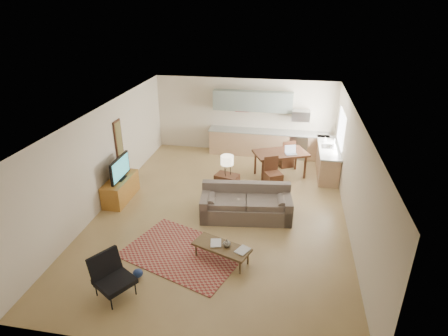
% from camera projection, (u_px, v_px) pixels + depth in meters
% --- Properties ---
extents(room, '(9.00, 9.00, 9.00)m').
position_uv_depth(room, '(222.00, 166.00, 9.58)').
color(room, '#9B7E4C').
rests_on(room, ground).
extents(kitchen_counter_back, '(4.26, 0.64, 0.92)m').
position_uv_depth(kitchen_counter_back, '(267.00, 143.00, 13.54)').
color(kitchen_counter_back, tan).
rests_on(kitchen_counter_back, ground).
extents(kitchen_counter_right, '(0.64, 2.26, 0.92)m').
position_uv_depth(kitchen_counter_right, '(327.00, 160.00, 12.16)').
color(kitchen_counter_right, tan).
rests_on(kitchen_counter_right, ground).
extents(kitchen_range, '(0.62, 0.62, 0.90)m').
position_uv_depth(kitchen_range, '(298.00, 145.00, 13.37)').
color(kitchen_range, '#A5A8AD').
rests_on(kitchen_range, ground).
extents(kitchen_microwave, '(0.62, 0.40, 0.35)m').
position_uv_depth(kitchen_microwave, '(301.00, 116.00, 12.93)').
color(kitchen_microwave, '#A5A8AD').
rests_on(kitchen_microwave, room).
extents(upper_cabinets, '(2.80, 0.34, 0.70)m').
position_uv_depth(upper_cabinets, '(253.00, 101.00, 13.15)').
color(upper_cabinets, gray).
rests_on(upper_cabinets, room).
extents(window_right, '(0.02, 1.40, 1.05)m').
position_uv_depth(window_right, '(341.00, 129.00, 11.66)').
color(window_right, white).
rests_on(window_right, room).
extents(wall_art_left, '(0.06, 0.42, 1.10)m').
position_uv_depth(wall_art_left, '(119.00, 139.00, 10.82)').
color(wall_art_left, olive).
rests_on(wall_art_left, room).
extents(triptych, '(1.70, 0.04, 0.50)m').
position_uv_depth(triptych, '(242.00, 105.00, 13.42)').
color(triptych, beige).
rests_on(triptych, room).
extents(rug, '(3.01, 2.54, 0.02)m').
position_uv_depth(rug, '(184.00, 253.00, 8.48)').
color(rug, maroon).
rests_on(rug, floor).
extents(sofa, '(2.55, 1.35, 0.85)m').
position_uv_depth(sofa, '(246.00, 203.00, 9.69)').
color(sofa, '#63564C').
rests_on(sofa, floor).
extents(coffee_table, '(1.37, 0.92, 0.38)m').
position_uv_depth(coffee_table, '(222.00, 253.00, 8.17)').
color(coffee_table, '#4C381E').
rests_on(coffee_table, floor).
extents(book_a, '(0.34, 0.39, 0.03)m').
position_uv_depth(book_a, '(211.00, 243.00, 8.16)').
color(book_a, maroon).
rests_on(book_a, coffee_table).
extents(book_b, '(0.51, 0.52, 0.02)m').
position_uv_depth(book_b, '(238.00, 248.00, 8.00)').
color(book_b, navy).
rests_on(book_b, coffee_table).
extents(vase, '(0.24, 0.24, 0.18)m').
position_uv_depth(vase, '(227.00, 243.00, 8.05)').
color(vase, black).
rests_on(vase, coffee_table).
extents(armchair, '(1.03, 1.03, 0.85)m').
position_uv_depth(armchair, '(114.00, 278.00, 7.11)').
color(armchair, black).
rests_on(armchair, floor).
extents(tv_credenza, '(0.54, 1.41, 0.65)m').
position_uv_depth(tv_credenza, '(121.00, 189.00, 10.62)').
color(tv_credenza, '#955F22').
rests_on(tv_credenza, floor).
extents(tv, '(0.11, 1.08, 0.65)m').
position_uv_depth(tv, '(120.00, 168.00, 10.34)').
color(tv, black).
rests_on(tv, tv_credenza).
extents(console_table, '(0.73, 0.58, 0.74)m').
position_uv_depth(console_table, '(227.00, 186.00, 10.65)').
color(console_table, '#3A1F12').
rests_on(console_table, floor).
extents(table_lamp, '(0.40, 0.40, 0.59)m').
position_uv_depth(table_lamp, '(227.00, 165.00, 10.38)').
color(table_lamp, beige).
rests_on(table_lamp, console_table).
extents(dining_table, '(1.88, 1.53, 0.83)m').
position_uv_depth(dining_table, '(280.00, 164.00, 11.96)').
color(dining_table, '#3A1F12').
rests_on(dining_table, floor).
extents(dining_chair_near, '(0.63, 0.64, 0.95)m').
position_uv_depth(dining_chair_near, '(274.00, 173.00, 11.20)').
color(dining_chair_near, '#3A1F12').
rests_on(dining_chair_near, floor).
extents(dining_chair_far, '(0.63, 0.64, 0.96)m').
position_uv_depth(dining_chair_far, '(286.00, 153.00, 12.67)').
color(dining_chair_far, '#3A1F12').
rests_on(dining_chair_far, floor).
extents(laptop, '(0.41, 0.36, 0.26)m').
position_uv_depth(laptop, '(291.00, 150.00, 11.58)').
color(laptop, '#A5A8AD').
rests_on(laptop, dining_table).
extents(soap_bottle, '(0.10, 0.10, 0.19)m').
position_uv_depth(soap_bottle, '(325.00, 140.00, 12.30)').
color(soap_bottle, beige).
rests_on(soap_bottle, kitchen_counter_right).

